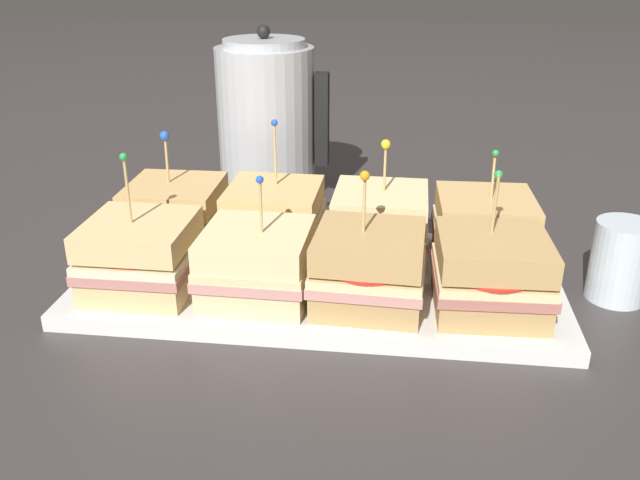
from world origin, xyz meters
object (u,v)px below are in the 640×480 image
object	(u,v)px
sandwich_front_center_right	(369,268)
sandwich_back_far_left	(176,215)
kettle_steel	(267,123)
sandwich_front_center_left	(257,264)
sandwich_back_far_right	(484,229)
sandwich_front_far_right	(491,274)
sandwich_back_center_left	(274,218)
drinking_glass	(621,261)
sandwich_front_far_left	(141,256)
sandwich_back_center_right	(380,223)
serving_platter	(320,280)

from	to	relation	value
sandwich_front_center_right	sandwich_back_far_left	xyz separation A→B (m)	(-0.25, 0.13, 0.00)
kettle_steel	sandwich_front_center_left	bearing A→B (deg)	-80.82
sandwich_front_center_left	sandwich_back_far_right	distance (m)	0.28
sandwich_front_far_right	sandwich_back_far_right	size ratio (longest dim) A/B	1.07
sandwich_back_far_left	sandwich_back_far_right	bearing A→B (deg)	-0.14
sandwich_front_center_left	sandwich_back_center_left	world-z (taller)	sandwich_back_center_left
sandwich_front_far_right	sandwich_back_far_left	distance (m)	0.40
sandwich_back_center_left	drinking_glass	distance (m)	0.41
sandwich_front_center_left	kettle_steel	world-z (taller)	kettle_steel
sandwich_front_center_left	sandwich_back_far_right	bearing A→B (deg)	26.11
sandwich_front_center_right	sandwich_front_far_left	bearing A→B (deg)	179.92
sandwich_front_far_right	sandwich_back_center_right	size ratio (longest dim) A/B	1.04
sandwich_back_center_right	sandwich_back_far_right	distance (m)	0.13
sandwich_back_far_left	sandwich_back_center_right	size ratio (longest dim) A/B	1.01
sandwich_back_far_left	sandwich_back_center_left	bearing A→B (deg)	1.38
serving_platter	kettle_steel	bearing A→B (deg)	111.84
sandwich_front_center_right	sandwich_back_far_left	distance (m)	0.28
kettle_steel	sandwich_back_far_left	bearing A→B (deg)	-107.34
sandwich_front_center_left	kettle_steel	size ratio (longest dim) A/B	0.53
sandwich_front_center_left	sandwich_back_far_left	distance (m)	0.18
sandwich_front_center_right	sandwich_front_far_right	distance (m)	0.13
sandwich_back_center_right	sandwich_back_far_right	world-z (taller)	sandwich_back_center_right
sandwich_back_far_left	sandwich_back_far_right	xyz separation A→B (m)	(0.39, -0.00, -0.00)
sandwich_back_center_left	drinking_glass	size ratio (longest dim) A/B	1.77
sandwich_front_far_left	sandwich_front_center_left	bearing A→B (deg)	-0.04
sandwich_back_center_right	drinking_glass	world-z (taller)	sandwich_back_center_right
sandwich_back_center_left	sandwich_back_far_right	distance (m)	0.26
serving_platter	sandwich_front_far_right	xyz separation A→B (m)	(0.19, -0.06, 0.05)
sandwich_front_far_left	sandwich_front_far_right	xyz separation A→B (m)	(0.38, 0.00, 0.00)
sandwich_back_center_left	sandwich_back_far_right	size ratio (longest dim) A/B	1.16
serving_platter	sandwich_front_center_right	distance (m)	0.10
sandwich_back_center_left	kettle_steel	bearing A→B (deg)	102.88
sandwich_front_far_left	sandwich_front_center_right	xyz separation A→B (m)	(0.25, -0.00, 0.00)
sandwich_back_center_left	kettle_steel	world-z (taller)	kettle_steel
sandwich_back_center_left	drinking_glass	world-z (taller)	sandwich_back_center_left
sandwich_front_center_left	sandwich_back_center_left	distance (m)	0.13
serving_platter	sandwich_back_far_right	world-z (taller)	sandwich_back_far_right
sandwich_front_far_left	sandwich_front_center_right	size ratio (longest dim) A/B	1.08
sandwich_front_center_left	serving_platter	bearing A→B (deg)	46.06
sandwich_front_center_left	sandwich_back_far_right	world-z (taller)	same
sandwich_front_far_left	sandwich_back_center_right	bearing A→B (deg)	26.51
sandwich_front_center_left	sandwich_back_far_right	xyz separation A→B (m)	(0.25, 0.12, 0.00)
sandwich_front_center_right	sandwich_back_center_right	bearing A→B (deg)	87.19
sandwich_front_far_right	kettle_steel	world-z (taller)	kettle_steel
sandwich_back_center_left	drinking_glass	xyz separation A→B (m)	(0.41, -0.05, -0.01)
sandwich_front_far_right	drinking_glass	bearing A→B (deg)	26.70
sandwich_front_center_left	kettle_steel	bearing A→B (deg)	99.18
sandwich_front_center_left	sandwich_back_center_left	xyz separation A→B (m)	(-0.01, 0.13, 0.00)
sandwich_back_far_left	kettle_steel	bearing A→B (deg)	72.66
sandwich_front_center_right	sandwich_back_center_right	xyz separation A→B (m)	(0.01, 0.13, 0.00)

